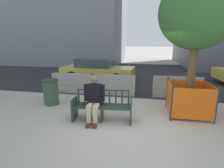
# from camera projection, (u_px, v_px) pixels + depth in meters

# --- Properties ---
(ground_plane) EXTENTS (200.00, 200.00, 0.00)m
(ground_plane) POSITION_uv_depth(u_px,v_px,m) (128.00, 129.00, 4.59)
(ground_plane) COLOR #ADA89E
(street_asphalt) EXTENTS (120.00, 12.00, 0.01)m
(street_asphalt) POSITION_uv_depth(u_px,v_px,m) (140.00, 73.00, 12.90)
(street_asphalt) COLOR #28282B
(street_asphalt) RESTS_ON ground
(street_bench) EXTENTS (1.73, 0.67, 0.88)m
(street_bench) POSITION_uv_depth(u_px,v_px,m) (102.00, 107.00, 5.04)
(street_bench) COLOR #28382D
(street_bench) RESTS_ON ground
(seated_person) EXTENTS (0.59, 0.75, 1.31)m
(seated_person) POSITION_uv_depth(u_px,v_px,m) (94.00, 98.00, 4.94)
(seated_person) COLOR black
(seated_person) RESTS_ON ground
(jersey_barrier_centre) EXTENTS (2.01, 0.70, 0.84)m
(jersey_barrier_centre) POSITION_uv_depth(u_px,v_px,m) (113.00, 86.00, 7.78)
(jersey_barrier_centre) COLOR gray
(jersey_barrier_centre) RESTS_ON ground
(jersey_barrier_left) EXTENTS (2.02, 0.75, 0.84)m
(jersey_barrier_left) POSITION_uv_depth(u_px,v_px,m) (73.00, 84.00, 8.08)
(jersey_barrier_left) COLOR gray
(jersey_barrier_left) RESTS_ON ground
(jersey_barrier_right) EXTENTS (2.02, 0.74, 0.84)m
(jersey_barrier_right) POSITION_uv_depth(u_px,v_px,m) (177.00, 89.00, 7.32)
(jersey_barrier_right) COLOR gray
(jersey_barrier_right) RESTS_ON ground
(street_tree) EXTENTS (2.17, 2.17, 4.09)m
(street_tree) POSITION_uv_depth(u_px,v_px,m) (198.00, 13.00, 4.86)
(street_tree) COLOR brown
(street_tree) RESTS_ON ground
(construction_fence) EXTENTS (1.23, 1.23, 1.08)m
(construction_fence) POSITION_uv_depth(u_px,v_px,m) (189.00, 98.00, 5.43)
(construction_fence) COLOR #2D2D33
(construction_fence) RESTS_ON ground
(car_sedan_mid) EXTENTS (4.30, 2.03, 1.33)m
(car_sedan_mid) POSITION_uv_depth(u_px,v_px,m) (97.00, 69.00, 10.40)
(car_sedan_mid) COLOR #DBC64C
(car_sedan_mid) RESTS_ON ground
(trash_bin) EXTENTS (0.55, 0.55, 0.93)m
(trash_bin) POSITION_uv_depth(u_px,v_px,m) (51.00, 92.00, 6.38)
(trash_bin) COLOR #334C38
(trash_bin) RESTS_ON ground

